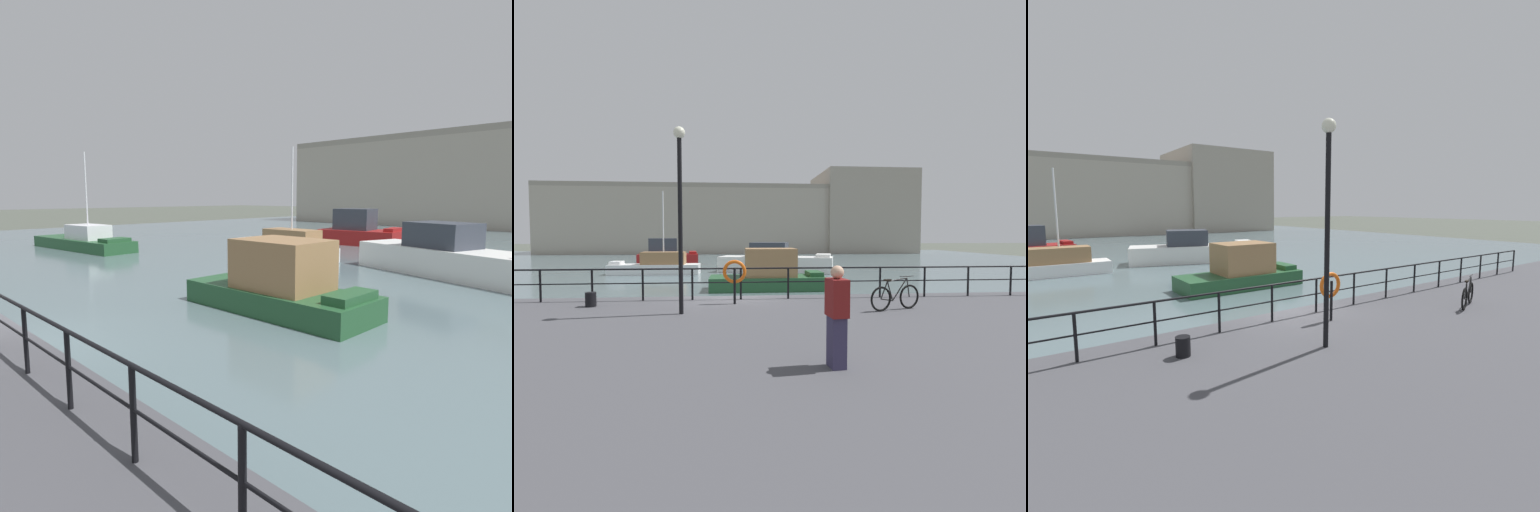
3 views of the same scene
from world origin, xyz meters
TOP-DOWN VIEW (x-y plane):
  - ground_plane at (0.00, 0.00)m, footprint 240.00×240.00m
  - water_basin at (0.00, 30.20)m, footprint 80.00×60.00m
  - moored_small_launch at (2.16, 7.01)m, footprint 6.18×2.43m
  - moored_blue_motorboat at (-17.73, 9.67)m, footprint 9.18×3.30m
  - moored_cabin_cruiser at (3.50, 16.81)m, footprint 9.28×4.90m
  - moored_white_yacht at (-6.44, 25.44)m, footprint 6.09×3.69m
  - moored_green_narrowboat at (-5.57, 16.08)m, footprint 6.68×1.91m

SIDE VIEW (x-z plane):
  - ground_plane at x=0.00m, z-range 0.00..0.00m
  - water_basin at x=0.00m, z-range 0.00..0.01m
  - moored_blue_motorboat at x=-17.73m, z-range -2.61..3.78m
  - moored_green_narrowboat at x=-5.57m, z-range -2.46..3.80m
  - moored_cabin_cruiser at x=3.50m, z-range -0.32..2.04m
  - moored_small_launch at x=2.16m, z-range -0.25..1.98m
  - moored_white_yacht at x=-6.44m, z-range -0.33..2.30m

